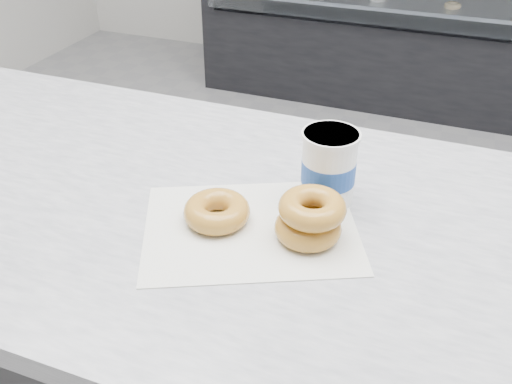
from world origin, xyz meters
TOP-DOWN VIEW (x-y plane):
  - ground at (0.00, 0.00)m, footprint 5.00×5.00m
  - counter at (0.00, -0.60)m, footprint 3.06×0.76m
  - display_case at (0.00, 2.12)m, footprint 2.40×0.74m
  - wax_paper at (0.06, -0.64)m, footprint 0.42×0.38m
  - donut_single at (-0.00, -0.64)m, footprint 0.14×0.14m
  - donut_stack at (0.15, -0.63)m, footprint 0.14×0.14m
  - coffee_cup at (0.15, -0.51)m, footprint 0.12×0.12m

SIDE VIEW (x-z plane):
  - ground at x=0.00m, z-range 0.00..0.00m
  - counter at x=0.00m, z-range 0.00..0.90m
  - display_case at x=0.00m, z-range -0.13..1.12m
  - wax_paper at x=0.06m, z-range 0.90..0.90m
  - donut_single at x=0.00m, z-range 0.90..0.94m
  - donut_stack at x=0.15m, z-range 0.90..0.98m
  - coffee_cup at x=0.15m, z-range 0.90..1.03m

